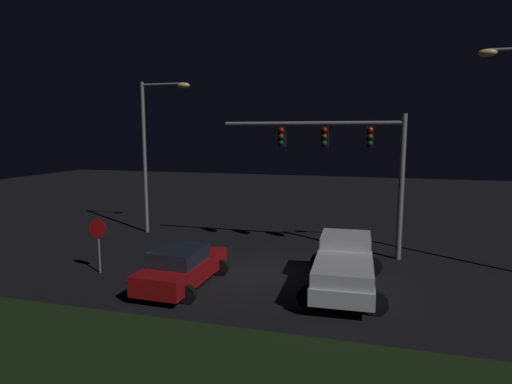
% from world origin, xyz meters
% --- Properties ---
extents(ground_plane, '(80.00, 80.00, 0.00)m').
position_xyz_m(ground_plane, '(0.00, 0.00, 0.00)').
color(ground_plane, black).
extents(grass_median, '(24.18, 5.61, 0.10)m').
position_xyz_m(grass_median, '(0.00, -8.30, 0.05)').
color(grass_median, black).
rests_on(grass_median, ground_plane).
extents(pickup_truck, '(3.00, 5.47, 1.80)m').
position_xyz_m(pickup_truck, '(3.47, -1.28, 1.00)').
color(pickup_truck, '#B7B7BC').
rests_on(pickup_truck, ground_plane).
extents(car_sedan, '(2.57, 4.45, 1.51)m').
position_xyz_m(car_sedan, '(-2.35, -2.62, 0.74)').
color(car_sedan, maroon).
rests_on(car_sedan, ground_plane).
extents(traffic_signal_gantry, '(8.32, 0.56, 6.50)m').
position_xyz_m(traffic_signal_gantry, '(3.12, 3.18, 4.90)').
color(traffic_signal_gantry, slate).
rests_on(traffic_signal_gantry, ground_plane).
extents(street_lamp_left, '(2.94, 0.44, 8.43)m').
position_xyz_m(street_lamp_left, '(-7.53, 4.88, 5.32)').
color(street_lamp_left, slate).
rests_on(street_lamp_left, ground_plane).
extents(stop_sign, '(0.76, 0.08, 2.23)m').
position_xyz_m(stop_sign, '(-6.24, -2.14, 1.56)').
color(stop_sign, slate).
rests_on(stop_sign, ground_plane).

